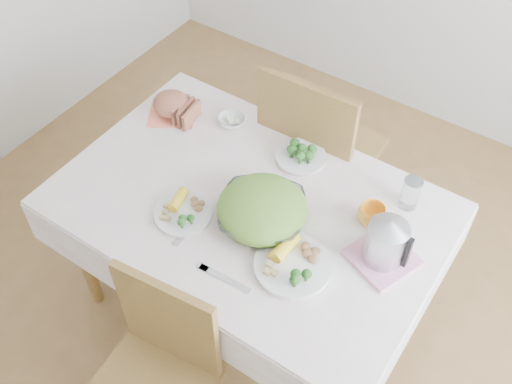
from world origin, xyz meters
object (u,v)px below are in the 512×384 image
Objects in this scene: dining_table at (250,260)px; yellow_mug at (372,215)px; electric_kettle at (387,239)px; chair_far at (322,158)px; dinner_plate_right at (293,266)px; dinner_plate_left at (183,213)px; salad_bowl at (262,213)px.

yellow_mug reaches higher than dining_table.
electric_kettle is at bearing -49.40° from yellow_mug.
chair_far reaches higher than dinner_plate_right.
chair_far is 9.98× the size of yellow_mug.
electric_kettle reaches higher than dinner_plate_left.
electric_kettle reaches higher than dinner_plate_right.
dinner_plate_right is at bearing 109.93° from chair_far.
yellow_mug reaches higher than dinner_plate_right.
dinner_plate_left is at bearing 77.81° from chair_far.
dining_table is 4.30× the size of salad_bowl.
electric_kettle is at bearing 18.62° from dinner_plate_left.
chair_far is 4.66× the size of dinner_plate_left.
dinner_plate_right is (0.32, -0.81, 0.31)m from chair_far.
salad_bowl is 1.60× the size of electric_kettle.
chair_far is 0.92m from dinner_plate_right.
electric_kettle reaches higher than dining_table.
yellow_mug is at bearing 32.67° from salad_bowl.
chair_far is at bearing 91.11° from dining_table.
chair_far reaches higher than electric_kettle.
dinner_plate_right is at bearing -28.44° from dining_table.
salad_bowl is 0.25m from dinner_plate_right.
yellow_mug is at bearing 68.64° from dinner_plate_right.
yellow_mug is (0.35, 0.22, 0.00)m from salad_bowl.
dining_table is 0.65m from chair_far.
dining_table is at bearing -169.07° from electric_kettle.
salad_bowl is at bearing 97.10° from chair_far.
chair_far is 3.25× the size of salad_bowl.
dining_table is 0.53m from dinner_plate_right.
dining_table is 0.75m from electric_kettle.
dining_table is at bearing 89.71° from chair_far.
chair_far is 3.78× the size of dinner_plate_right.
chair_far reaches higher than dining_table.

